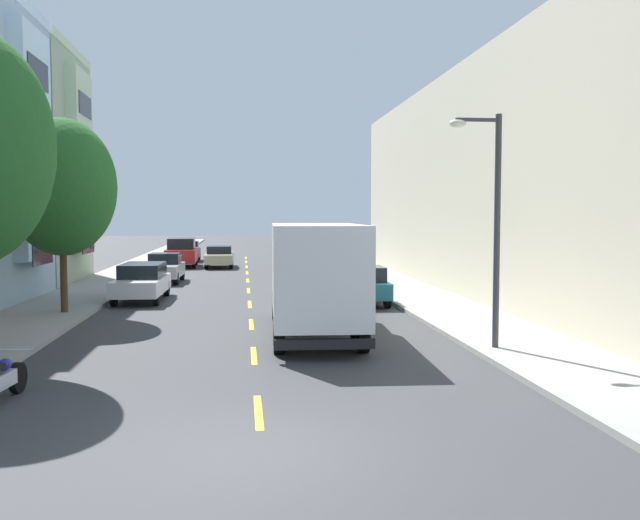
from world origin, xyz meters
TOP-DOWN VIEW (x-y plane):
  - ground_plane at (0.00, 30.00)m, footprint 160.00×160.00m
  - sidewalk_left at (-7.10, 28.00)m, footprint 3.20×120.00m
  - sidewalk_right at (7.10, 28.00)m, footprint 3.20×120.00m
  - lane_centerline_dashes at (0.00, 24.50)m, footprint 0.14×47.20m
  - apartment_block_opposite at (13.70, 20.00)m, footprint 10.00×36.00m
  - street_tree_second at (-6.40, 14.55)m, footprint 3.68×3.68m
  - street_lamp at (5.93, 6.69)m, footprint 1.35×0.28m
  - delivery_box_truck at (1.79, 9.67)m, footprint 2.67×7.96m
  - parked_hatchback_burgundy at (-4.38, 43.15)m, footprint 1.79×4.02m
  - parked_hatchback_charcoal at (4.43, 38.22)m, footprint 1.83×4.04m
  - parked_wagon_white at (-4.36, 18.76)m, footprint 1.90×4.73m
  - parked_wagon_sky at (4.40, 27.64)m, footprint 1.83×4.71m
  - parked_hatchback_silver at (-4.30, 26.45)m, footprint 1.84×4.04m
  - parked_suv_red at (-4.34, 37.40)m, footprint 2.07×4.85m
  - parked_hatchback_teal at (4.40, 16.62)m, footprint 1.83×4.04m
  - parked_suv_orange at (4.27, 49.36)m, footprint 1.97×4.81m
  - moving_champagne_sedan at (-1.80, 36.57)m, footprint 1.80×4.50m
  - parked_motorcycle at (-4.75, 3.14)m, footprint 0.62×2.05m

SIDE VIEW (x-z plane):
  - ground_plane at x=0.00m, z-range 0.00..0.00m
  - lane_centerline_dashes at x=0.00m, z-range 0.00..0.01m
  - sidewalk_left at x=-7.10m, z-range 0.00..0.14m
  - sidewalk_right at x=7.10m, z-range 0.00..0.14m
  - parked_motorcycle at x=-4.75m, z-range -0.04..0.86m
  - moving_champagne_sedan at x=-1.80m, z-range 0.03..1.46m
  - parked_hatchback_burgundy at x=-4.38m, z-range 0.01..1.51m
  - parked_hatchback_charcoal at x=4.43m, z-range 0.01..1.51m
  - parked_hatchback_silver at x=-4.30m, z-range 0.01..1.51m
  - parked_hatchback_teal at x=4.40m, z-range 0.01..1.51m
  - parked_wagon_white at x=-4.36m, z-range 0.05..1.55m
  - parked_wagon_sky at x=4.40m, z-range 0.05..1.55m
  - parked_suv_red at x=-4.34m, z-range 0.02..1.95m
  - parked_suv_orange at x=4.27m, z-range 0.02..1.95m
  - delivery_box_truck at x=1.79m, z-range 0.24..3.47m
  - street_lamp at x=5.93m, z-range 0.66..6.52m
  - street_tree_second at x=-6.40m, z-range 1.11..7.77m
  - apartment_block_opposite at x=13.70m, z-range 0.00..9.77m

